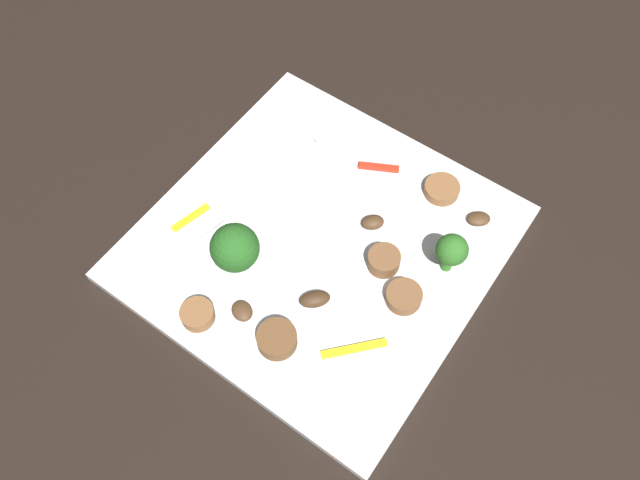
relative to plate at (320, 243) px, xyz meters
name	(u,v)px	position (x,y,z in m)	size (l,w,h in m)	color
ground_plane	(320,246)	(0.00, 0.00, -0.01)	(1.40, 1.40, 0.00)	black
plate	(320,243)	(0.00, 0.00, 0.00)	(0.30, 0.30, 0.01)	white
fork	(289,167)	(0.05, 0.07, 0.01)	(0.18, 0.04, 0.00)	silver
broccoli_floret_0	(235,248)	(-0.06, 0.04, 0.04)	(0.04, 0.04, 0.06)	#296420
broccoli_floret_1	(452,251)	(0.04, -0.11, 0.03)	(0.03, 0.03, 0.05)	#347525
sausage_slice_0	(442,189)	(0.11, -0.06, 0.01)	(0.03, 0.03, 0.01)	brown
sausage_slice_1	(277,339)	(-0.10, -0.03, 0.01)	(0.03, 0.03, 0.01)	brown
sausage_slice_2	(197,314)	(-0.12, 0.04, 0.01)	(0.03, 0.03, 0.01)	brown
sausage_slice_3	(404,297)	(-0.01, -0.09, 0.01)	(0.03, 0.03, 0.01)	brown
sausage_slice_4	(384,261)	(0.01, -0.06, 0.01)	(0.03, 0.03, 0.02)	brown
mushroom_0	(242,311)	(-0.10, 0.01, 0.01)	(0.02, 0.02, 0.01)	#4C331E
mushroom_1	(315,299)	(-0.05, -0.03, 0.01)	(0.03, 0.02, 0.01)	#422B19
mushroom_2	(479,219)	(0.10, -0.11, 0.01)	(0.02, 0.02, 0.01)	#4C331E
mushroom_3	(373,222)	(0.04, -0.03, 0.01)	(0.02, 0.02, 0.01)	#4C331E
pepper_strip_0	(191,218)	(-0.05, 0.11, 0.01)	(0.04, 0.01, 0.00)	yellow
pepper_strip_1	(354,349)	(-0.07, -0.08, 0.01)	(0.06, 0.01, 0.00)	yellow
pepper_strip_2	(380,168)	(0.10, 0.00, 0.01)	(0.04, 0.01, 0.00)	red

